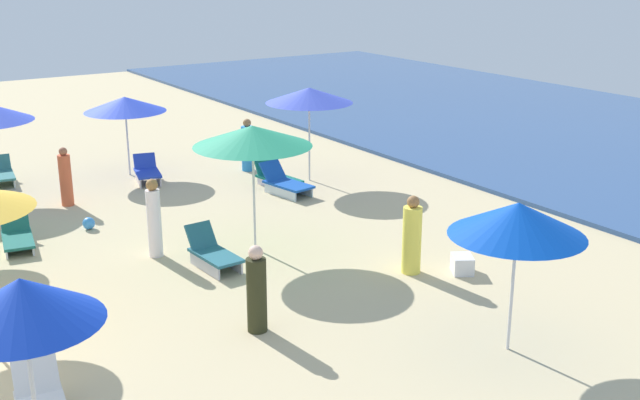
{
  "coord_description": "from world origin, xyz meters",
  "views": [
    {
      "loc": [
        11.16,
        0.13,
        5.99
      ],
      "look_at": [
        -2.02,
        8.77,
        1.08
      ],
      "focal_mm": 44.31,
      "sensor_mm": 36.0,
      "label": 1
    }
  ],
  "objects_px": {
    "umbrella_0": "(22,301)",
    "lounge_chair_2_0": "(213,253)",
    "beachgoer_6": "(248,147)",
    "lounge_chair_4_1": "(277,177)",
    "cooler_box_1": "(462,264)",
    "lounge_chair_5_0": "(2,174)",
    "umbrella_4": "(309,95)",
    "beachgoer_5": "(257,291)",
    "lounge_chair_4_0": "(285,183)",
    "lounge_chair_6_0": "(147,172)",
    "beach_ball_0": "(89,223)",
    "lounge_chair_1_0": "(17,237)",
    "beachgoer_1": "(66,178)",
    "beachgoer_0": "(154,219)",
    "umbrella_3": "(518,219)",
    "beachgoer_4": "(412,237)",
    "umbrella_2": "(252,136)",
    "umbrella_6": "(125,104)"
  },
  "relations": [
    {
      "from": "beachgoer_6",
      "to": "beach_ball_0",
      "type": "relative_size",
      "value": 5.43
    },
    {
      "from": "lounge_chair_4_1",
      "to": "beachgoer_5",
      "type": "height_order",
      "value": "beachgoer_5"
    },
    {
      "from": "lounge_chair_4_0",
      "to": "umbrella_3",
      "type": "bearing_deg",
      "value": -108.62
    },
    {
      "from": "beachgoer_4",
      "to": "beachgoer_6",
      "type": "height_order",
      "value": "beachgoer_4"
    },
    {
      "from": "umbrella_0",
      "to": "lounge_chair_4_0",
      "type": "xyz_separation_m",
      "value": [
        -8.51,
        8.46,
        -2.02
      ]
    },
    {
      "from": "beachgoer_5",
      "to": "beach_ball_0",
      "type": "xyz_separation_m",
      "value": [
        -6.57,
        -0.75,
        -0.57
      ]
    },
    {
      "from": "beach_ball_0",
      "to": "beachgoer_1",
      "type": "bearing_deg",
      "value": 176.45
    },
    {
      "from": "umbrella_4",
      "to": "beach_ball_0",
      "type": "xyz_separation_m",
      "value": [
        0.69,
        -6.41,
        -2.24
      ]
    },
    {
      "from": "lounge_chair_1_0",
      "to": "umbrella_2",
      "type": "distance_m",
      "value": 5.57
    },
    {
      "from": "umbrella_0",
      "to": "lounge_chair_4_1",
      "type": "distance_m",
      "value": 12.84
    },
    {
      "from": "umbrella_0",
      "to": "cooler_box_1",
      "type": "xyz_separation_m",
      "value": [
        -1.98,
        8.62,
        -2.13
      ]
    },
    {
      "from": "umbrella_2",
      "to": "beachgoer_5",
      "type": "relative_size",
      "value": 1.77
    },
    {
      "from": "beachgoer_6",
      "to": "lounge_chair_4_1",
      "type": "bearing_deg",
      "value": 152.73
    },
    {
      "from": "lounge_chair_4_0",
      "to": "beachgoer_6",
      "type": "relative_size",
      "value": 1.05
    },
    {
      "from": "lounge_chair_4_1",
      "to": "beachgoer_1",
      "type": "relative_size",
      "value": 1.01
    },
    {
      "from": "umbrella_6",
      "to": "lounge_chair_6_0",
      "type": "distance_m",
      "value": 2.02
    },
    {
      "from": "umbrella_0",
      "to": "beach_ball_0",
      "type": "distance_m",
      "value": 9.41
    },
    {
      "from": "lounge_chair_5_0",
      "to": "cooler_box_1",
      "type": "distance_m",
      "value": 13.12
    },
    {
      "from": "beach_ball_0",
      "to": "beachgoer_5",
      "type": "bearing_deg",
      "value": 6.54
    },
    {
      "from": "lounge_chair_6_0",
      "to": "beachgoer_0",
      "type": "height_order",
      "value": "beachgoer_0"
    },
    {
      "from": "beach_ball_0",
      "to": "lounge_chair_4_1",
      "type": "bearing_deg",
      "value": 97.5
    },
    {
      "from": "umbrella_6",
      "to": "lounge_chair_4_0",
      "type": "bearing_deg",
      "value": 34.24
    },
    {
      "from": "beachgoer_4",
      "to": "cooler_box_1",
      "type": "distance_m",
      "value": 1.15
    },
    {
      "from": "beachgoer_0",
      "to": "lounge_chair_5_0",
      "type": "bearing_deg",
      "value": 17.94
    },
    {
      "from": "cooler_box_1",
      "to": "lounge_chair_5_0",
      "type": "bearing_deg",
      "value": -120.94
    },
    {
      "from": "lounge_chair_4_0",
      "to": "umbrella_4",
      "type": "bearing_deg",
      "value": 21.29
    },
    {
      "from": "umbrella_4",
      "to": "beachgoer_5",
      "type": "relative_size",
      "value": 1.71
    },
    {
      "from": "lounge_chair_4_0",
      "to": "beachgoer_6",
      "type": "height_order",
      "value": "beachgoer_6"
    },
    {
      "from": "umbrella_4",
      "to": "beachgoer_4",
      "type": "bearing_deg",
      "value": -15.83
    },
    {
      "from": "umbrella_0",
      "to": "lounge_chair_2_0",
      "type": "xyz_separation_m",
      "value": [
        -4.93,
        4.64,
        -2.02
      ]
    },
    {
      "from": "lounge_chair_4_0",
      "to": "cooler_box_1",
      "type": "bearing_deg",
      "value": -98.57
    },
    {
      "from": "umbrella_6",
      "to": "beachgoer_0",
      "type": "height_order",
      "value": "umbrella_6"
    },
    {
      "from": "lounge_chair_4_1",
      "to": "umbrella_6",
      "type": "xyz_separation_m",
      "value": [
        -3.28,
        -2.93,
        1.79
      ]
    },
    {
      "from": "lounge_chair_1_0",
      "to": "lounge_chair_4_1",
      "type": "distance_m",
      "value": 7.07
    },
    {
      "from": "lounge_chair_4_1",
      "to": "beachgoer_4",
      "type": "relative_size",
      "value": 0.95
    },
    {
      "from": "lounge_chair_1_0",
      "to": "umbrella_3",
      "type": "relative_size",
      "value": 0.62
    },
    {
      "from": "umbrella_3",
      "to": "lounge_chair_2_0",
      "type": "bearing_deg",
      "value": -157.13
    },
    {
      "from": "lounge_chair_1_0",
      "to": "lounge_chair_5_0",
      "type": "relative_size",
      "value": 1.09
    },
    {
      "from": "umbrella_0",
      "to": "beach_ball_0",
      "type": "height_order",
      "value": "umbrella_0"
    },
    {
      "from": "lounge_chair_4_1",
      "to": "cooler_box_1",
      "type": "bearing_deg",
      "value": -97.99
    },
    {
      "from": "umbrella_6",
      "to": "beachgoer_0",
      "type": "relative_size",
      "value": 1.36
    },
    {
      "from": "lounge_chair_5_0",
      "to": "umbrella_6",
      "type": "bearing_deg",
      "value": -10.29
    },
    {
      "from": "umbrella_2",
      "to": "lounge_chair_2_0",
      "type": "bearing_deg",
      "value": -70.76
    },
    {
      "from": "umbrella_0",
      "to": "beachgoer_1",
      "type": "xyz_separation_m",
      "value": [
        -10.63,
        3.4,
        -1.61
      ]
    },
    {
      "from": "umbrella_3",
      "to": "lounge_chair_5_0",
      "type": "height_order",
      "value": "umbrella_3"
    },
    {
      "from": "umbrella_4",
      "to": "lounge_chair_6_0",
      "type": "relative_size",
      "value": 1.94
    },
    {
      "from": "umbrella_4",
      "to": "beachgoer_4",
      "type": "relative_size",
      "value": 1.64
    },
    {
      "from": "beachgoer_0",
      "to": "lounge_chair_6_0",
      "type": "bearing_deg",
      "value": -12.8
    },
    {
      "from": "lounge_chair_5_0",
      "to": "beachgoer_6",
      "type": "distance_m",
      "value": 6.77
    },
    {
      "from": "lounge_chair_1_0",
      "to": "beachgoer_4",
      "type": "distance_m",
      "value": 8.4
    }
  ]
}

